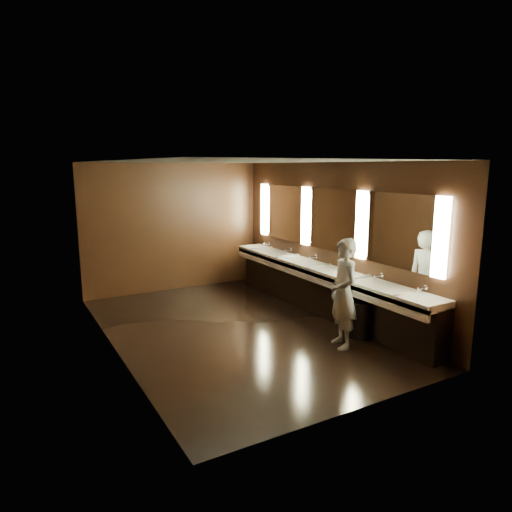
# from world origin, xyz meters

# --- Properties ---
(floor) EXTENTS (6.00, 6.00, 0.00)m
(floor) POSITION_xyz_m (0.00, 0.00, 0.00)
(floor) COLOR black
(floor) RESTS_ON ground
(ceiling) EXTENTS (4.00, 6.00, 0.02)m
(ceiling) POSITION_xyz_m (0.00, 0.00, 2.80)
(ceiling) COLOR #2D2D2B
(ceiling) RESTS_ON wall_back
(wall_back) EXTENTS (4.00, 0.02, 2.80)m
(wall_back) POSITION_xyz_m (0.00, 3.00, 1.40)
(wall_back) COLOR black
(wall_back) RESTS_ON floor
(wall_front) EXTENTS (4.00, 0.02, 2.80)m
(wall_front) POSITION_xyz_m (0.00, -3.00, 1.40)
(wall_front) COLOR black
(wall_front) RESTS_ON floor
(wall_left) EXTENTS (0.02, 6.00, 2.80)m
(wall_left) POSITION_xyz_m (-2.00, 0.00, 1.40)
(wall_left) COLOR black
(wall_left) RESTS_ON floor
(wall_right) EXTENTS (0.02, 6.00, 2.80)m
(wall_right) POSITION_xyz_m (2.00, 0.00, 1.40)
(wall_right) COLOR black
(wall_right) RESTS_ON floor
(sink_counter) EXTENTS (0.55, 5.40, 1.01)m
(sink_counter) POSITION_xyz_m (1.79, 0.00, 0.50)
(sink_counter) COLOR black
(sink_counter) RESTS_ON floor
(mirror_band) EXTENTS (0.06, 5.03, 1.15)m
(mirror_band) POSITION_xyz_m (1.98, -0.00, 1.75)
(mirror_band) COLOR #FAF6BD
(mirror_band) RESTS_ON wall_right
(person) EXTENTS (0.56, 0.70, 1.68)m
(person) POSITION_xyz_m (1.07, -1.46, 0.84)
(person) COLOR #90B6D7
(person) RESTS_ON floor
(trash_bin) EXTENTS (0.51, 0.51, 0.60)m
(trash_bin) POSITION_xyz_m (1.58, -1.30, 0.30)
(trash_bin) COLOR black
(trash_bin) RESTS_ON floor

